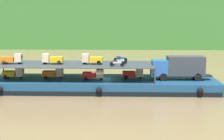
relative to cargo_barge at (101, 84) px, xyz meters
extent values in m
plane|color=olive|center=(0.00, 0.03, -0.75)|extent=(400.00, 400.00, 0.00)
cube|color=navy|center=(0.00, 0.03, 0.00)|extent=(30.69, 8.16, 1.50)
cube|color=black|center=(0.00, -4.08, -0.40)|extent=(30.08, 0.06, 0.50)
sphere|color=black|center=(-12.28, -4.29, 0.10)|extent=(0.77, 0.77, 0.77)
sphere|color=black|center=(0.00, -4.29, 0.10)|extent=(0.77, 0.77, 0.77)
sphere|color=black|center=(12.28, -4.29, 0.10)|extent=(0.77, 0.77, 0.77)
cube|color=#285BA3|center=(7.75, -0.26, 2.35)|extent=(2.05, 2.23, 2.00)
cube|color=#192833|center=(6.72, -0.28, 2.70)|extent=(0.10, 1.84, 0.60)
cube|color=#33383D|center=(11.15, -0.19, 2.60)|extent=(4.85, 2.40, 2.50)
cube|color=black|center=(11.15, -0.19, 1.30)|extent=(6.83, 1.53, 0.20)
cylinder|color=black|center=(8.12, 0.76, 1.25)|extent=(1.01, 0.30, 1.00)
cylinder|color=black|center=(8.17, -1.26, 1.25)|extent=(1.01, 0.30, 1.00)
cylinder|color=black|center=(12.56, 0.85, 1.25)|extent=(1.01, 0.30, 1.00)
cylinder|color=black|center=(12.61, -1.16, 1.25)|extent=(1.01, 0.30, 1.00)
cylinder|color=#383D47|center=(6.87, 3.63, 1.75)|extent=(0.16, 0.16, 2.00)
cylinder|color=#383D47|center=(6.87, -3.58, 1.75)|extent=(0.16, 0.16, 2.00)
cylinder|color=#383D47|center=(-14.47, 3.63, 1.75)|extent=(0.16, 0.16, 2.00)
cube|color=#383D47|center=(-3.80, 0.03, 2.70)|extent=(21.49, 7.36, 0.10)
cube|color=gold|center=(-12.40, 0.12, 1.38)|extent=(1.74, 1.26, 0.70)
cube|color=beige|center=(-11.00, 0.07, 1.58)|extent=(0.94, 1.03, 1.10)
cube|color=#19232D|center=(-10.53, 0.05, 1.69)|extent=(0.07, 0.85, 0.38)
cylinder|color=black|center=(-10.85, 0.07, 1.03)|extent=(0.56, 0.16, 0.56)
cylinder|color=black|center=(-12.82, -0.39, 1.03)|extent=(0.56, 0.16, 0.56)
cylinder|color=black|center=(-12.78, 0.67, 1.03)|extent=(0.56, 0.16, 0.56)
cube|color=orange|center=(-7.04, 0.31, 1.38)|extent=(1.72, 1.22, 0.70)
cube|color=#C6B793|center=(-5.64, 0.29, 1.58)|extent=(0.91, 1.01, 1.10)
cube|color=#19232D|center=(-5.17, 0.29, 1.69)|extent=(0.05, 0.85, 0.38)
cylinder|color=black|center=(-5.49, 0.29, 1.03)|extent=(0.56, 0.15, 0.56)
cylinder|color=black|center=(-7.44, -0.21, 1.03)|extent=(0.56, 0.15, 0.56)
cylinder|color=black|center=(-7.43, 0.85, 1.03)|extent=(0.56, 0.15, 0.56)
cube|color=red|center=(-1.53, -0.55, 1.38)|extent=(1.74, 1.26, 0.70)
cube|color=beige|center=(-0.13, -0.60, 1.58)|extent=(0.94, 1.03, 1.10)
cube|color=#19232D|center=(0.34, -0.62, 1.69)|extent=(0.07, 0.85, 0.38)
cylinder|color=black|center=(0.02, -0.61, 1.03)|extent=(0.56, 0.16, 0.56)
cylinder|color=black|center=(-1.95, -1.06, 1.03)|extent=(0.56, 0.16, 0.56)
cylinder|color=black|center=(-1.91, -0.01, 1.03)|extent=(0.56, 0.16, 0.56)
cube|color=red|center=(3.71, 0.35, 1.38)|extent=(1.73, 1.25, 0.70)
cube|color=#C6B793|center=(5.11, 0.39, 1.58)|extent=(0.93, 1.03, 1.10)
cube|color=#19232D|center=(5.58, 0.41, 1.69)|extent=(0.07, 0.85, 0.38)
cylinder|color=black|center=(5.26, 0.40, 1.03)|extent=(0.56, 0.16, 0.56)
cylinder|color=black|center=(3.33, -0.19, 1.03)|extent=(0.56, 0.16, 0.56)
cylinder|color=black|center=(3.30, 0.87, 1.03)|extent=(0.56, 0.16, 0.56)
cube|color=orange|center=(-12.41, -0.31, 3.38)|extent=(1.76, 1.28, 0.70)
cube|color=beige|center=(-11.01, -0.24, 3.58)|extent=(0.95, 1.04, 1.10)
cube|color=#19232D|center=(-10.54, -0.22, 3.69)|extent=(0.08, 0.85, 0.38)
cylinder|color=black|center=(-10.86, -0.23, 3.03)|extent=(0.57, 0.17, 0.56)
cylinder|color=black|center=(-12.78, -0.86, 3.03)|extent=(0.57, 0.17, 0.56)
cylinder|color=black|center=(-12.84, 0.20, 3.03)|extent=(0.57, 0.17, 0.56)
cube|color=gold|center=(-5.93, -0.21, 3.38)|extent=(1.76, 1.28, 0.70)
cube|color=beige|center=(-7.33, -0.28, 3.58)|extent=(0.95, 1.04, 1.10)
cube|color=#19232D|center=(-7.80, -0.31, 3.69)|extent=(0.08, 0.85, 0.38)
cylinder|color=black|center=(-7.48, -0.29, 3.03)|extent=(0.57, 0.17, 0.56)
cylinder|color=black|center=(-5.56, 0.34, 3.03)|extent=(0.57, 0.17, 0.56)
cylinder|color=black|center=(-5.51, -0.72, 3.03)|extent=(0.57, 0.17, 0.56)
cube|color=gold|center=(-0.64, -0.21, 3.38)|extent=(1.72, 1.23, 0.70)
cube|color=beige|center=(-2.04, -0.18, 3.58)|extent=(0.92, 1.01, 1.10)
cube|color=#19232D|center=(-2.51, -0.18, 3.69)|extent=(0.05, 0.85, 0.38)
cylinder|color=black|center=(-2.19, -0.18, 3.03)|extent=(0.56, 0.15, 0.56)
cylinder|color=black|center=(-0.23, 0.32, 3.03)|extent=(0.56, 0.15, 0.56)
cylinder|color=black|center=(-0.25, -0.74, 3.03)|extent=(0.56, 0.15, 0.56)
cylinder|color=black|center=(2.83, -2.17, 3.05)|extent=(0.60, 0.11, 0.60)
cylinder|color=black|center=(1.53, -2.20, 3.05)|extent=(0.60, 0.11, 0.60)
cube|color=#B7B7BC|center=(2.18, -2.18, 3.27)|extent=(1.10, 0.22, 0.28)
cube|color=black|center=(1.93, -2.19, 3.45)|extent=(0.60, 0.21, 0.12)
cylinder|color=#B2B2B7|center=(2.73, -2.17, 3.60)|extent=(0.05, 0.55, 0.04)
cylinder|color=black|center=(3.16, 0.11, 3.05)|extent=(0.61, 0.18, 0.60)
cylinder|color=black|center=(1.88, -0.06, 3.05)|extent=(0.61, 0.18, 0.60)
cube|color=#B7B7BC|center=(2.52, 0.03, 3.27)|extent=(1.12, 0.35, 0.28)
cube|color=black|center=(2.27, -0.01, 3.45)|extent=(0.62, 0.28, 0.12)
cylinder|color=#B2B2B7|center=(3.06, 0.10, 3.60)|extent=(0.11, 0.55, 0.04)
cylinder|color=black|center=(3.21, 2.27, 3.05)|extent=(0.60, 0.13, 0.60)
cylinder|color=black|center=(1.91, 2.20, 3.05)|extent=(0.60, 0.13, 0.60)
cube|color=#1E4C99|center=(2.56, 2.23, 3.27)|extent=(1.11, 0.26, 0.28)
cube|color=black|center=(2.31, 2.22, 3.45)|extent=(0.61, 0.23, 0.12)
cylinder|color=#B2B2B7|center=(3.11, 2.27, 3.60)|extent=(0.07, 0.55, 0.04)
camera|label=1|loc=(3.04, -46.15, 9.03)|focal=56.29mm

